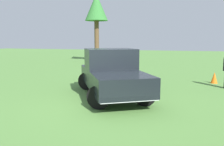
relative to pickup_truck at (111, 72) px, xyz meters
name	(u,v)px	position (x,y,z in m)	size (l,w,h in m)	color
ground_plane	(110,101)	(0.21, -0.79, -0.92)	(80.00, 80.00, 0.00)	#54843D
pickup_truck	(111,72)	(0.00, 0.00, 0.00)	(3.89, 4.83, 1.80)	black
person_bystander	(99,62)	(-1.89, 3.61, 0.02)	(0.45, 0.45, 1.68)	black
tree_back_left	(96,9)	(-5.72, 13.24, 4.15)	(2.23, 2.23, 6.55)	brown
traffic_cone	(214,78)	(4.07, 4.03, -0.65)	(0.32, 0.32, 0.55)	orange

